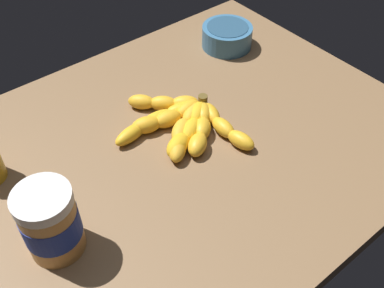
% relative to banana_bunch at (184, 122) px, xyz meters
% --- Properties ---
extents(ground_plane, '(0.94, 0.74, 0.04)m').
position_rel_banana_bunch_xyz_m(ground_plane, '(0.02, 0.03, -0.04)').
color(ground_plane, brown).
extents(banana_bunch, '(0.23, 0.28, 0.04)m').
position_rel_banana_bunch_xyz_m(banana_bunch, '(0.00, 0.00, 0.00)').
color(banana_bunch, gold).
rests_on(banana_bunch, ground_plane).
extents(peanut_butter_jar, '(0.09, 0.09, 0.13)m').
position_rel_banana_bunch_xyz_m(peanut_butter_jar, '(0.33, 0.09, 0.05)').
color(peanut_butter_jar, '#BF8442').
rests_on(peanut_butter_jar, ground_plane).
extents(small_bowl, '(0.12, 0.12, 0.05)m').
position_rel_banana_bunch_xyz_m(small_bowl, '(-0.27, -0.17, 0.01)').
color(small_bowl, teal).
rests_on(small_bowl, ground_plane).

